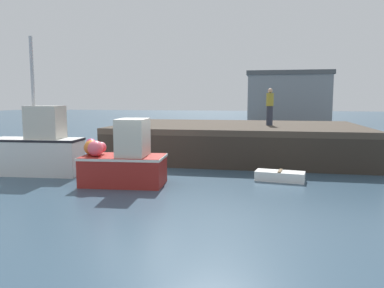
{
  "coord_description": "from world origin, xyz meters",
  "views": [
    {
      "loc": [
        4.17,
        -11.69,
        2.77
      ],
      "look_at": [
        1.23,
        3.28,
        0.94
      ],
      "focal_mm": 34.91,
      "sensor_mm": 36.0,
      "label": 1
    }
  ],
  "objects_px": {
    "rowboat": "(280,176)",
    "dockworker": "(270,107)",
    "fishing_boat_near_left": "(38,149)",
    "fishing_boat_near_right": "(124,160)"
  },
  "relations": [
    {
      "from": "rowboat",
      "to": "dockworker",
      "type": "relative_size",
      "value": 1.01
    },
    {
      "from": "fishing_boat_near_left",
      "to": "dockworker",
      "type": "relative_size",
      "value": 2.93
    },
    {
      "from": "fishing_boat_near_right",
      "to": "dockworker",
      "type": "height_order",
      "value": "dockworker"
    },
    {
      "from": "fishing_boat_near_left",
      "to": "rowboat",
      "type": "distance_m",
      "value": 8.78
    },
    {
      "from": "fishing_boat_near_left",
      "to": "dockworker",
      "type": "height_order",
      "value": "fishing_boat_near_left"
    },
    {
      "from": "fishing_boat_near_left",
      "to": "rowboat",
      "type": "xyz_separation_m",
      "value": [
        8.72,
        0.63,
        -0.81
      ]
    },
    {
      "from": "fishing_boat_near_left",
      "to": "fishing_boat_near_right",
      "type": "xyz_separation_m",
      "value": [
        3.69,
        -0.94,
        -0.16
      ]
    },
    {
      "from": "fishing_boat_near_left",
      "to": "rowboat",
      "type": "height_order",
      "value": "fishing_boat_near_left"
    },
    {
      "from": "fishing_boat_near_left",
      "to": "rowboat",
      "type": "relative_size",
      "value": 2.91
    },
    {
      "from": "fishing_boat_near_right",
      "to": "rowboat",
      "type": "relative_size",
      "value": 1.63
    }
  ]
}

